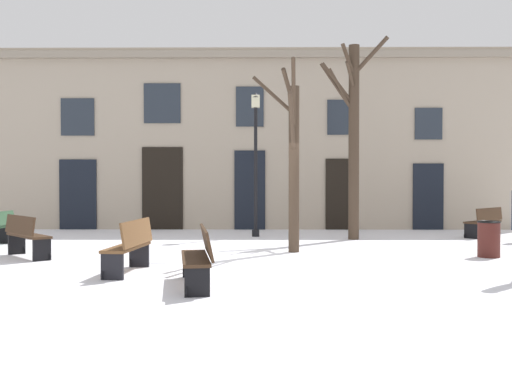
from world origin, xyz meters
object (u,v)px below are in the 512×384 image
Objects in this scene: tree_near_facade at (353,134)px; bench_back_to_back_right at (484,222)px; bench_back_to_back_left at (199,256)px; bench_far_corner at (130,246)px; streetlamp at (256,149)px; litter_bin at (489,239)px; bench_near_center_tree at (26,235)px; tree_left_of_center at (293,158)px.

tree_near_facade reaches higher than bench_back_to_back_right.
tree_near_facade is 8.49m from bench_back_to_back_left.
bench_far_corner is at bearing -6.85° from bench_back_to_back_right.
streetlamp is 5.40× the size of litter_bin.
bench_back_to_back_right is (3.93, 0.74, -2.50)m from tree_near_facade.
bench_back_to_back_right is at bearing -109.49° from bench_near_center_tree.
bench_far_corner is (-1.37, 1.28, 0.01)m from bench_back_to_back_left.
tree_near_facade is at bearing 146.62° from bench_far_corner.
litter_bin is 6.84m from bench_back_to_back_left.
bench_near_center_tree is 3.40m from bench_far_corner.
litter_bin is 0.47× the size of bench_far_corner.
tree_near_facade is 8.15m from bench_far_corner.
streetlamp is at bearing -87.13° from bench_near_center_tree.
litter_bin is at bearing 26.14° from bench_back_to_back_right.
tree_left_of_center is at bearing -121.49° from tree_near_facade.
tree_left_of_center is at bearing 150.25° from bench_back_to_back_left.
tree_left_of_center is at bearing -76.89° from streetlamp.
tree_near_facade is 4.72m from bench_back_to_back_right.
litter_bin is at bearing 112.72° from bench_back_to_back_left.
tree_left_of_center is at bearing -122.20° from bench_near_center_tree.
tree_left_of_center is at bearing 140.53° from bench_far_corner.
streetlamp is 7.49m from bench_far_corner.
bench_near_center_tree is at bearing -179.04° from litter_bin.
streetlamp reaches higher than bench_back_to_back_left.
bench_near_center_tree is at bearing -135.46° from streetlamp.
tree_near_facade is 3.38× the size of bench_far_corner.
tree_near_facade is 5.13m from litter_bin.
tree_near_facade is 8.90m from bench_near_center_tree.
litter_bin is at bearing -130.70° from bench_near_center_tree.
bench_back_to_back_left is (-5.86, -3.54, 0.09)m from litter_bin.
bench_back_to_back_right is 11.13m from bench_far_corner.
bench_near_center_tree is at bearing -170.53° from tree_left_of_center.
tree_near_facade reaches higher than tree_left_of_center.
litter_bin is (4.17, -0.79, -1.77)m from tree_left_of_center.
bench_far_corner reaches higher than bench_back_to_back_left.
bench_back_to_back_right is 0.86× the size of bench_far_corner.
litter_bin is at bearing -42.36° from streetlamp.
bench_near_center_tree is 12.43m from bench_back_to_back_right.
bench_back_to_back_right is at bearing -0.74° from streetlamp.
bench_far_corner is (-3.06, -3.05, -1.68)m from tree_left_of_center.
bench_near_center_tree is (-9.91, -0.17, 0.08)m from litter_bin.
litter_bin is 9.91m from bench_near_center_tree.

